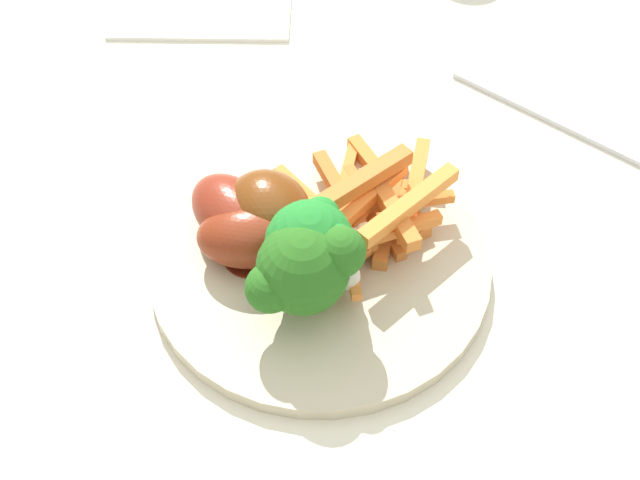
{
  "coord_description": "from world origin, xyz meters",
  "views": [
    {
      "loc": [
        -0.43,
        0.15,
        1.22
      ],
      "look_at": [
        -0.07,
        0.05,
        0.77
      ],
      "focal_mm": 47.36,
      "sensor_mm": 36.0,
      "label": 1
    }
  ],
  "objects_px": {
    "dining_table": "(352,275)",
    "broccoli_floret_back": "(303,267)",
    "chicken_drumstick_near": "(259,237)",
    "chicken_drumstick_far": "(238,218)",
    "dinner_plate": "(320,263)",
    "carrot_fries_pile": "(374,205)",
    "fork": "(551,117)",
    "broccoli_floret_front": "(320,260)",
    "chicken_drumstick_extra": "(272,213)",
    "broccoli_floret_middle": "(314,242)"
  },
  "relations": [
    {
      "from": "dining_table",
      "to": "broccoli_floret_back",
      "type": "distance_m",
      "value": 0.21
    },
    {
      "from": "chicken_drumstick_near",
      "to": "chicken_drumstick_far",
      "type": "distance_m",
      "value": 0.02
    },
    {
      "from": "dining_table",
      "to": "dinner_plate",
      "type": "xyz_separation_m",
      "value": [
        -0.07,
        0.05,
        0.12
      ]
    },
    {
      "from": "carrot_fries_pile",
      "to": "dining_table",
      "type": "bearing_deg",
      "value": -3.46
    },
    {
      "from": "dinner_plate",
      "to": "fork",
      "type": "xyz_separation_m",
      "value": [
        0.1,
        -0.23,
        -0.0
      ]
    },
    {
      "from": "chicken_drumstick_far",
      "to": "broccoli_floret_back",
      "type": "bearing_deg",
      "value": -158.72
    },
    {
      "from": "dinner_plate",
      "to": "fork",
      "type": "distance_m",
      "value": 0.25
    },
    {
      "from": "broccoli_floret_front",
      "to": "chicken_drumstick_far",
      "type": "xyz_separation_m",
      "value": [
        0.07,
        0.04,
        -0.02
      ]
    },
    {
      "from": "fork",
      "to": "chicken_drumstick_near",
      "type": "bearing_deg",
      "value": 72.04
    },
    {
      "from": "chicken_drumstick_extra",
      "to": "broccoli_floret_front",
      "type": "bearing_deg",
      "value": -163.91
    },
    {
      "from": "dining_table",
      "to": "dinner_plate",
      "type": "distance_m",
      "value": 0.15
    },
    {
      "from": "chicken_drumstick_far",
      "to": "fork",
      "type": "bearing_deg",
      "value": -77.2
    },
    {
      "from": "broccoli_floret_back",
      "to": "chicken_drumstick_near",
      "type": "height_order",
      "value": "broccoli_floret_back"
    },
    {
      "from": "broccoli_floret_back",
      "to": "fork",
      "type": "xyz_separation_m",
      "value": [
        0.14,
        -0.25,
        -0.05
      ]
    },
    {
      "from": "broccoli_floret_front",
      "to": "fork",
      "type": "bearing_deg",
      "value": -61.57
    },
    {
      "from": "broccoli_floret_back",
      "to": "dining_table",
      "type": "bearing_deg",
      "value": -33.82
    },
    {
      "from": "chicken_drumstick_near",
      "to": "chicken_drumstick_extra",
      "type": "height_order",
      "value": "chicken_drumstick_extra"
    },
    {
      "from": "broccoli_floret_front",
      "to": "carrot_fries_pile",
      "type": "height_order",
      "value": "broccoli_floret_front"
    },
    {
      "from": "dinner_plate",
      "to": "fork",
      "type": "height_order",
      "value": "dinner_plate"
    },
    {
      "from": "carrot_fries_pile",
      "to": "chicken_drumstick_near",
      "type": "distance_m",
      "value": 0.09
    },
    {
      "from": "broccoli_floret_front",
      "to": "carrot_fries_pile",
      "type": "relative_size",
      "value": 0.38
    },
    {
      "from": "dinner_plate",
      "to": "carrot_fries_pile",
      "type": "height_order",
      "value": "carrot_fries_pile"
    },
    {
      "from": "chicken_drumstick_near",
      "to": "carrot_fries_pile",
      "type": "bearing_deg",
      "value": -84.87
    },
    {
      "from": "broccoli_floret_front",
      "to": "chicken_drumstick_far",
      "type": "height_order",
      "value": "broccoli_floret_front"
    },
    {
      "from": "chicken_drumstick_far",
      "to": "dinner_plate",
      "type": "bearing_deg",
      "value": -124.93
    },
    {
      "from": "chicken_drumstick_extra",
      "to": "fork",
      "type": "xyz_separation_m",
      "value": [
        0.07,
        -0.26,
        -0.03
      ]
    },
    {
      "from": "dinner_plate",
      "to": "chicken_drumstick_near",
      "type": "relative_size",
      "value": 1.86
    },
    {
      "from": "broccoli_floret_middle",
      "to": "chicken_drumstick_near",
      "type": "distance_m",
      "value": 0.05
    },
    {
      "from": "chicken_drumstick_near",
      "to": "chicken_drumstick_extra",
      "type": "relative_size",
      "value": 1.07
    },
    {
      "from": "broccoli_floret_middle",
      "to": "broccoli_floret_back",
      "type": "distance_m",
      "value": 0.02
    },
    {
      "from": "broccoli_floret_front",
      "to": "carrot_fries_pile",
      "type": "xyz_separation_m",
      "value": [
        0.05,
        -0.06,
        -0.02
      ]
    },
    {
      "from": "dinner_plate",
      "to": "fork",
      "type": "bearing_deg",
      "value": -66.74
    },
    {
      "from": "broccoli_floret_back",
      "to": "chicken_drumstick_near",
      "type": "distance_m",
      "value": 0.06
    },
    {
      "from": "dining_table",
      "to": "chicken_drumstick_far",
      "type": "xyz_separation_m",
      "value": [
        -0.03,
        0.1,
        0.15
      ]
    },
    {
      "from": "broccoli_floret_back",
      "to": "broccoli_floret_middle",
      "type": "bearing_deg",
      "value": -34.49
    },
    {
      "from": "carrot_fries_pile",
      "to": "chicken_drumstick_far",
      "type": "bearing_deg",
      "value": 82.45
    },
    {
      "from": "chicken_drumstick_near",
      "to": "dining_table",
      "type": "bearing_deg",
      "value": -58.97
    },
    {
      "from": "broccoli_floret_back",
      "to": "chicken_drumstick_near",
      "type": "bearing_deg",
      "value": 19.09
    },
    {
      "from": "chicken_drumstick_near",
      "to": "chicken_drumstick_far",
      "type": "xyz_separation_m",
      "value": [
        0.02,
        0.01,
        0.0
      ]
    },
    {
      "from": "dinner_plate",
      "to": "broccoli_floret_front",
      "type": "distance_m",
      "value": 0.05
    },
    {
      "from": "broccoli_floret_middle",
      "to": "fork",
      "type": "xyz_separation_m",
      "value": [
        0.12,
        -0.24,
        -0.06
      ]
    },
    {
      "from": "dinner_plate",
      "to": "chicken_drumstick_extra",
      "type": "height_order",
      "value": "chicken_drumstick_extra"
    },
    {
      "from": "dinner_plate",
      "to": "chicken_drumstick_extra",
      "type": "relative_size",
      "value": 1.99
    },
    {
      "from": "dining_table",
      "to": "chicken_drumstick_far",
      "type": "relative_size",
      "value": 7.84
    },
    {
      "from": "carrot_fries_pile",
      "to": "chicken_drumstick_extra",
      "type": "height_order",
      "value": "same"
    },
    {
      "from": "dinner_plate",
      "to": "chicken_drumstick_far",
      "type": "distance_m",
      "value": 0.07
    },
    {
      "from": "dinner_plate",
      "to": "broccoli_floret_middle",
      "type": "relative_size",
      "value": 3.25
    },
    {
      "from": "chicken_drumstick_far",
      "to": "chicken_drumstick_extra",
      "type": "xyz_separation_m",
      "value": [
        -0.01,
        -0.02,
        0.0
      ]
    },
    {
      "from": "dining_table",
      "to": "carrot_fries_pile",
      "type": "relative_size",
      "value": 6.13
    },
    {
      "from": "broccoli_floret_middle",
      "to": "carrot_fries_pile",
      "type": "distance_m",
      "value": 0.08
    }
  ]
}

